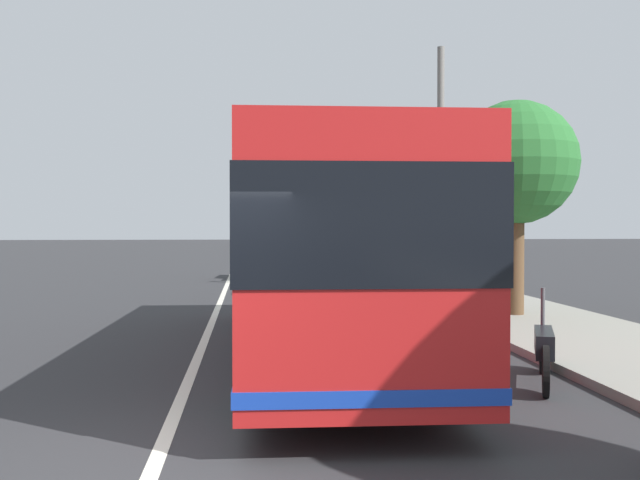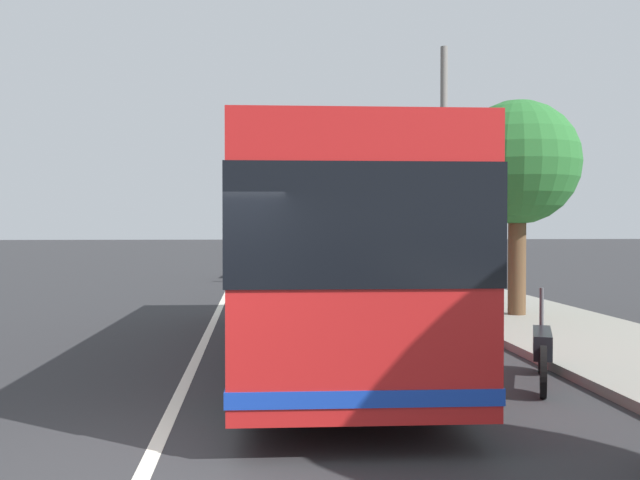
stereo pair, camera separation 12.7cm
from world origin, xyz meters
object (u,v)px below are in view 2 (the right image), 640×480
Objects in this scene: motorcycle_mid_row at (542,350)px; roadside_tree_mid_block at (517,164)px; coach_bus at (326,245)px; utility_pole at (444,170)px; car_ahead_same_lane at (308,271)px; car_oncoming at (273,261)px.

motorcycle_mid_row is 0.41× the size of roadside_tree_mid_block.
coach_bus is 11.91m from utility_pole.
coach_bus is at bearing 178.04° from car_ahead_same_lane.
coach_bus is at bearing -174.22° from car_oncoming.
roadside_tree_mid_block is (-13.89, -5.37, 2.90)m from car_oncoming.
car_ahead_same_lane is 1.11× the size of car_oncoming.
roadside_tree_mid_block is (3.94, -4.84, 1.76)m from coach_bus.
car_ahead_same_lane is at bearing -0.69° from coach_bus.
coach_bus is 2.19× the size of roadside_tree_mid_block.
motorcycle_mid_row is 0.26× the size of utility_pole.
car_oncoming is at bearing 21.13° from roadside_tree_mid_block.
car_ahead_same_lane is 0.56× the size of utility_pole.
coach_bus is 3.99m from motorcycle_mid_row.
coach_bus is 5.35× the size of motorcycle_mid_row.
utility_pole reaches higher than roadside_tree_mid_block.
motorcycle_mid_row is (-2.53, -2.76, -1.38)m from coach_bus.
utility_pole is (-7.20, -5.43, 3.30)m from car_oncoming.
coach_bus is at bearing 155.27° from utility_pole.
utility_pole is at bearing -0.49° from roadside_tree_mid_block.
utility_pole is at bearing -138.89° from car_oncoming.
coach_bus is at bearing 69.07° from motorcycle_mid_row.
motorcycle_mid_row is at bearing -166.75° from car_oncoming.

